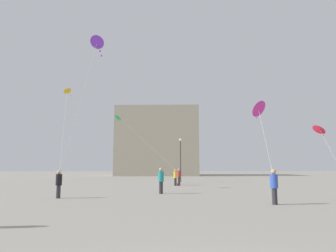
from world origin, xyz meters
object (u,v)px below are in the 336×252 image
at_px(person_in_teal, 161,179).
at_px(person_in_black, 59,183).
at_px(lamppost_east, 181,153).
at_px(building_left_hall, 158,143).
at_px(kite_amber_diamond, 67,93).
at_px(kite_magenta_diamond, 258,109).
at_px(kite_crimson_diamond, 319,129).
at_px(kite_violet_diamond, 97,45).
at_px(person_in_red, 179,176).
at_px(handbag_beside_flyer, 179,184).
at_px(person_in_yellow, 175,176).
at_px(kite_emerald_diamond, 119,118).
at_px(person_in_blue, 274,185).

bearing_deg(person_in_teal, person_in_black, 50.37).
height_order(person_in_teal, lamppost_east, lamppost_east).
height_order(person_in_black, building_left_hall, building_left_hall).
bearing_deg(kite_amber_diamond, building_left_hall, 80.39).
bearing_deg(person_in_black, kite_magenta_diamond, -100.67).
relative_size(person_in_teal, kite_crimson_diamond, 0.37).
xyz_separation_m(kite_violet_diamond, kite_crimson_diamond, (18.77, 13.09, -2.88)).
distance_m(kite_magenta_diamond, lamppost_east, 18.88).
bearing_deg(kite_violet_diamond, kite_amber_diamond, 113.44).
height_order(person_in_red, building_left_hall, building_left_hall).
distance_m(person_in_teal, handbag_beside_flyer, 9.97).
distance_m(kite_magenta_diamond, kite_amber_diamond, 16.43).
distance_m(person_in_yellow, kite_emerald_diamond, 11.27).
height_order(person_in_red, handbag_beside_flyer, person_in_red).
distance_m(person_in_yellow, building_left_hall, 42.71).
relative_size(kite_emerald_diamond, building_left_hall, 0.41).
relative_size(person_in_black, person_in_red, 0.99).
bearing_deg(kite_magenta_diamond, handbag_beside_flyer, 116.83).
height_order(person_in_yellow, person_in_teal, person_in_teal).
bearing_deg(person_in_teal, person_in_red, -75.33).
xyz_separation_m(person_in_yellow, handbag_beside_flyer, (0.35, 0.10, -0.81)).
distance_m(kite_violet_diamond, lamppost_east, 25.40).
relative_size(person_in_red, kite_magenta_diamond, 0.25).
xyz_separation_m(person_in_yellow, kite_violet_diamond, (-5.04, -16.14, 7.45)).
bearing_deg(kite_magenta_diamond, building_left_hall, 98.10).
bearing_deg(handbag_beside_flyer, person_in_black, -122.37).
distance_m(person_in_red, person_in_blue, 19.71).
height_order(kite_magenta_diamond, building_left_hall, building_left_hall).
bearing_deg(lamppost_east, kite_crimson_diamond, -41.35).
distance_m(person_in_black, handbag_beside_flyer, 15.24).
xyz_separation_m(person_in_yellow, building_left_hall, (-1.91, 42.13, 6.78)).
height_order(kite_crimson_diamond, lamppost_east, kite_crimson_diamond).
relative_size(person_in_yellow, person_in_teal, 0.92).
xyz_separation_m(kite_magenta_diamond, building_left_hall, (-7.44, 52.27, 1.60)).
bearing_deg(kite_crimson_diamond, kite_violet_diamond, -145.11).
bearing_deg(person_in_blue, handbag_beside_flyer, -82.79).
xyz_separation_m(person_in_teal, handbag_beside_flyer, (1.88, 9.75, -0.89)).
bearing_deg(kite_amber_diamond, kite_emerald_diamond, 73.47).
distance_m(person_in_blue, kite_violet_diamond, 11.83).
height_order(kite_crimson_diamond, handbag_beside_flyer, kite_crimson_diamond).
bearing_deg(handbag_beside_flyer, kite_crimson_diamond, -13.28).
bearing_deg(building_left_hall, kite_emerald_diamond, -97.48).
bearing_deg(kite_crimson_diamond, kite_emerald_diamond, 156.38).
bearing_deg(kite_violet_diamond, person_in_black, 129.12).
bearing_deg(kite_violet_diamond, kite_emerald_diamond, 94.23).
bearing_deg(person_in_teal, kite_magenta_diamond, -160.03).
bearing_deg(kite_amber_diamond, person_in_yellow, 26.73).
height_order(kite_emerald_diamond, lamppost_east, kite_emerald_diamond).
bearing_deg(kite_magenta_diamond, kite_violet_diamond, -150.43).
bearing_deg(person_in_black, lamppost_east, -44.91).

